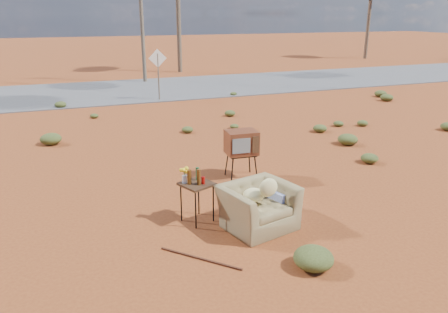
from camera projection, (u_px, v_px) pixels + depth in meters
name	position (u px, v px, depth m)	size (l,w,h in m)	color
ground	(233.00, 222.00, 7.93)	(140.00, 140.00, 0.00)	brown
highway	(115.00, 91.00, 21.19)	(140.00, 7.00, 0.04)	#565659
armchair	(262.00, 200.00, 7.68)	(1.52, 1.18, 1.04)	olive
tv_unit	(241.00, 143.00, 9.85)	(0.73, 0.61, 1.11)	black
side_table	(194.00, 182.00, 7.74)	(0.67, 0.67, 1.04)	#3A2515
rusty_bar	(200.00, 258.00, 6.72)	(0.04, 0.04, 1.41)	#4D2614
road_sign	(158.00, 65.00, 18.60)	(0.78, 0.06, 2.19)	brown
utility_pole_center	(141.00, 3.00, 22.81)	(1.40, 0.20, 8.00)	brown
scrub_patch	(140.00, 152.00, 11.50)	(17.49, 8.07, 0.33)	#485625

